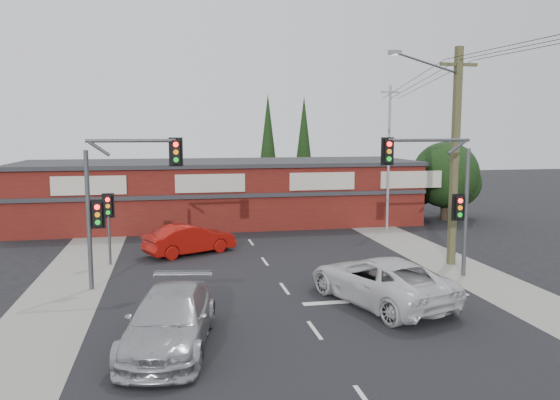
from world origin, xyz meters
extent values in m
plane|color=black|center=(0.00, 0.00, 0.00)|extent=(120.00, 120.00, 0.00)
cube|color=black|center=(0.00, 5.00, 0.01)|extent=(14.00, 70.00, 0.01)
cube|color=gray|center=(-8.50, 5.00, 0.01)|extent=(3.00, 70.00, 0.02)
cube|color=gray|center=(8.50, 5.00, 0.01)|extent=(3.00, 70.00, 0.02)
cube|color=silver|center=(3.50, -1.50, 0.01)|extent=(6.50, 0.35, 0.01)
imported|color=silver|center=(3.04, -1.82, 0.85)|extent=(4.53, 6.66, 1.69)
imported|color=#A8ABAE|center=(-4.44, -4.53, 0.81)|extent=(3.21, 5.92, 1.63)
imported|color=#9C0F09|center=(-3.45, 7.64, 0.76)|extent=(4.86, 3.52, 1.53)
cube|color=silver|center=(0.00, -4.07, 0.01)|extent=(0.12, 1.60, 0.01)
cube|color=silver|center=(0.00, 0.57, 0.01)|extent=(0.12, 1.60, 0.01)
cube|color=silver|center=(0.00, 5.22, 0.01)|extent=(0.12, 1.60, 0.01)
cube|color=silver|center=(0.00, 9.86, 0.01)|extent=(0.12, 1.60, 0.01)
cube|color=silver|center=(0.00, 14.50, 0.01)|extent=(0.12, 1.60, 0.01)
cube|color=silver|center=(0.00, 19.15, 0.01)|extent=(0.12, 1.60, 0.01)
cube|color=#511410|center=(-1.00, 17.00, 2.00)|extent=(26.00, 8.00, 4.00)
cube|color=#2D2D30|center=(-1.00, 17.00, 4.10)|extent=(26.40, 8.40, 0.25)
cube|color=beige|center=(-9.00, 12.95, 3.10)|extent=(4.20, 0.12, 1.10)
cube|color=beige|center=(-2.00, 12.95, 3.10)|extent=(4.20, 0.12, 1.10)
cube|color=beige|center=(5.00, 12.95, 3.10)|extent=(4.20, 0.12, 1.10)
cube|color=beige|center=(11.00, 12.95, 3.10)|extent=(4.20, 0.12, 1.10)
cube|color=#2D2D30|center=(-1.00, 12.90, 2.30)|extent=(26.00, 0.15, 0.25)
cylinder|color=#2D2116|center=(14.50, 15.00, 0.90)|extent=(0.50, 0.50, 1.80)
sphere|color=black|center=(14.50, 15.00, 3.20)|extent=(4.60, 4.60, 4.60)
sphere|color=black|center=(16.00, 16.00, 2.50)|extent=(3.40, 3.40, 3.40)
sphere|color=black|center=(13.20, 16.40, 2.30)|extent=(2.80, 2.80, 2.80)
cylinder|color=#2D2116|center=(3.50, 24.00, 1.00)|extent=(0.24, 0.24, 2.00)
cone|color=black|center=(3.50, 24.00, 5.50)|extent=(1.80, 1.80, 7.50)
cylinder|color=#2D2116|center=(7.00, 26.00, 1.00)|extent=(0.24, 0.24, 2.00)
cone|color=black|center=(7.00, 26.00, 5.50)|extent=(1.80, 1.80, 7.50)
cylinder|color=#47494C|center=(-7.50, 2.00, 2.75)|extent=(0.18, 0.18, 5.50)
cylinder|color=#47494C|center=(-5.80, 2.00, 5.85)|extent=(3.40, 0.14, 0.14)
cylinder|color=#47494C|center=(-6.99, 2.00, 5.55)|extent=(0.82, 0.14, 0.63)
cube|color=black|center=(-4.10, 2.00, 5.40)|extent=(0.32, 0.22, 0.95)
cube|color=black|center=(-4.10, 2.07, 5.40)|extent=(0.55, 0.04, 1.15)
cylinder|color=#FF0C07|center=(-4.10, 1.87, 5.70)|extent=(0.20, 0.06, 0.20)
cylinder|color=orange|center=(-4.10, 1.87, 5.40)|extent=(0.20, 0.06, 0.20)
cylinder|color=#0CE526|center=(-4.10, 1.87, 5.10)|extent=(0.20, 0.06, 0.20)
cube|color=black|center=(-7.15, 2.00, 3.00)|extent=(0.32, 0.22, 0.95)
cube|color=black|center=(-7.15, 2.07, 3.00)|extent=(0.55, 0.04, 1.15)
cylinder|color=#FF0C07|center=(-7.15, 1.87, 3.30)|extent=(0.20, 0.06, 0.20)
cylinder|color=orange|center=(-7.15, 1.87, 3.00)|extent=(0.20, 0.06, 0.20)
cylinder|color=#0CE526|center=(-7.15, 1.87, 2.70)|extent=(0.20, 0.06, 0.20)
cylinder|color=#47494C|center=(8.00, 1.00, 2.75)|extent=(0.18, 0.18, 5.50)
cylinder|color=#47494C|center=(6.20, 1.00, 5.85)|extent=(3.60, 0.14, 0.14)
cylinder|color=#47494C|center=(7.46, 1.00, 5.55)|extent=(0.82, 0.14, 0.63)
cube|color=black|center=(4.40, 1.00, 5.40)|extent=(0.32, 0.22, 0.95)
cube|color=black|center=(4.40, 1.07, 5.40)|extent=(0.55, 0.04, 1.15)
cylinder|color=#FF0C07|center=(4.40, 0.87, 5.70)|extent=(0.20, 0.06, 0.20)
cylinder|color=orange|center=(4.40, 0.87, 5.40)|extent=(0.20, 0.06, 0.20)
cylinder|color=#0CE526|center=(4.40, 0.87, 5.10)|extent=(0.20, 0.06, 0.20)
cube|color=black|center=(7.65, 1.00, 3.00)|extent=(0.32, 0.22, 0.95)
cube|color=black|center=(7.65, 1.07, 3.00)|extent=(0.55, 0.04, 1.15)
cylinder|color=#FF0C07|center=(7.65, 0.87, 3.30)|extent=(0.20, 0.06, 0.20)
cylinder|color=orange|center=(7.65, 0.87, 3.00)|extent=(0.20, 0.06, 0.20)
cylinder|color=#0CE526|center=(7.65, 0.87, 2.70)|extent=(0.20, 0.06, 0.20)
cylinder|color=#47494C|center=(-7.20, 6.00, 1.50)|extent=(0.12, 0.12, 3.00)
cube|color=black|center=(-7.20, 6.00, 2.80)|extent=(0.32, 0.22, 0.95)
cube|color=black|center=(-7.20, 6.07, 2.80)|extent=(0.55, 0.04, 1.15)
cylinder|color=#FF0C07|center=(-7.20, 5.87, 3.10)|extent=(0.20, 0.06, 0.20)
cylinder|color=orange|center=(-7.20, 5.87, 2.80)|extent=(0.20, 0.06, 0.20)
cylinder|color=#0CE526|center=(-7.20, 5.87, 2.50)|extent=(0.20, 0.06, 0.20)
cube|color=brown|center=(8.50, 3.00, 5.00)|extent=(0.30, 0.30, 10.00)
cube|color=brown|center=(8.50, 3.00, 9.20)|extent=(1.80, 0.14, 0.14)
cylinder|color=#47494C|center=(6.90, 2.85, 9.20)|extent=(3.23, 0.39, 0.89)
cube|color=slate|center=(5.30, 2.70, 9.60)|extent=(0.55, 0.25, 0.18)
cylinder|color=silver|center=(5.30, 2.70, 9.50)|extent=(0.28, 0.28, 0.05)
cylinder|color=gray|center=(9.00, 12.00, 4.50)|extent=(0.16, 0.16, 9.00)
cube|color=gray|center=(9.00, 12.00, 8.60)|extent=(1.20, 0.10, 0.10)
cylinder|color=black|center=(8.15, 7.50, 8.80)|extent=(0.73, 9.01, 1.22)
cylinder|color=black|center=(8.75, 7.50, 8.80)|extent=(0.52, 9.00, 1.22)
cylinder|color=black|center=(9.34, 7.50, 8.80)|extent=(0.31, 9.00, 1.22)
camera|label=1|loc=(-4.30, -20.01, 6.21)|focal=35.00mm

